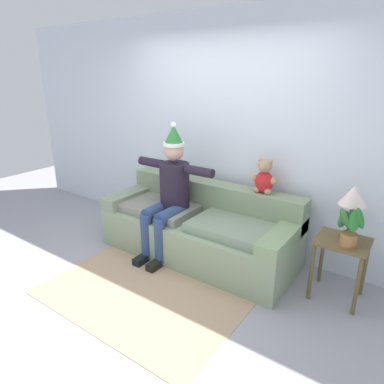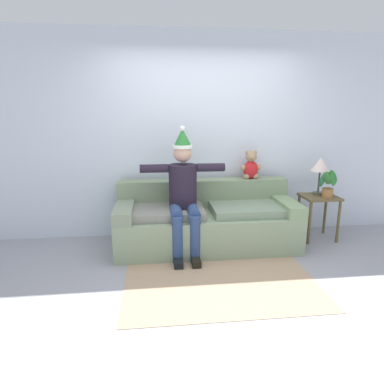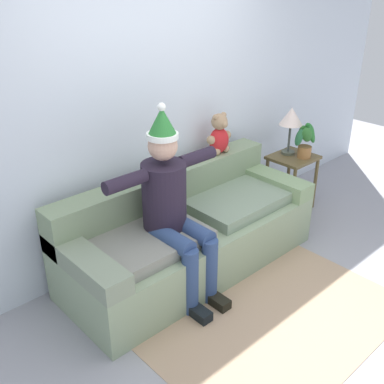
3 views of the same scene
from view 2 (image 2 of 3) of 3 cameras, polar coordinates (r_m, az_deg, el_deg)
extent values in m
plane|color=#9898A0|center=(3.46, 5.09, -15.60)|extent=(10.00, 10.00, 0.00)
cube|color=silver|center=(4.56, 1.53, 9.47)|extent=(7.00, 0.10, 2.70)
cube|color=gray|center=(4.24, 2.51, -6.49)|extent=(2.25, 0.88, 0.45)
cube|color=gray|center=(4.43, 1.92, -0.12)|extent=(2.25, 0.24, 0.36)
cube|color=gray|center=(4.12, -11.54, -3.02)|extent=(0.22, 0.88, 0.15)
cube|color=gray|center=(4.42, 15.66, -2.09)|extent=(0.22, 0.88, 0.15)
cube|color=gray|center=(4.06, -4.41, -3.37)|extent=(0.90, 0.62, 0.10)
cube|color=gray|center=(4.22, 9.47, -2.87)|extent=(0.90, 0.62, 0.10)
cylinder|color=#241C2B|center=(4.02, -1.59, 1.07)|extent=(0.34, 0.34, 0.52)
sphere|color=tan|center=(3.95, -1.63, 6.73)|extent=(0.22, 0.22, 0.22)
cylinder|color=white|center=(3.94, -1.64, 7.85)|extent=(0.23, 0.23, 0.04)
cone|color=#2A7931|center=(3.93, -1.65, 9.44)|extent=(0.21, 0.21, 0.20)
sphere|color=white|center=(3.93, -1.66, 10.89)|extent=(0.06, 0.06, 0.06)
cylinder|color=navy|center=(3.89, -2.78, -3.36)|extent=(0.14, 0.40, 0.14)
cylinder|color=navy|center=(3.79, -2.53, -8.22)|extent=(0.13, 0.13, 0.55)
cube|color=black|center=(3.81, -2.40, -11.94)|extent=(0.10, 0.24, 0.08)
cylinder|color=navy|center=(3.91, 0.15, -3.26)|extent=(0.14, 0.40, 0.14)
cylinder|color=navy|center=(3.81, 0.50, -8.10)|extent=(0.13, 0.13, 0.55)
cube|color=black|center=(3.83, 0.64, -11.80)|extent=(0.10, 0.24, 0.08)
cylinder|color=#241C2B|center=(3.96, -6.53, 4.04)|extent=(0.34, 0.10, 0.10)
cylinder|color=#241C2B|center=(4.02, 3.23, 4.25)|extent=(0.34, 0.10, 0.10)
ellipsoid|color=red|center=(4.50, 10.06, 3.82)|extent=(0.20, 0.16, 0.24)
sphere|color=tan|center=(4.47, 10.16, 6.09)|extent=(0.15, 0.15, 0.15)
sphere|color=tan|center=(4.42, 10.38, 5.85)|extent=(0.07, 0.07, 0.07)
sphere|color=tan|center=(4.45, 9.54, 6.76)|extent=(0.05, 0.05, 0.05)
sphere|color=tan|center=(4.48, 10.84, 6.75)|extent=(0.05, 0.05, 0.05)
sphere|color=tan|center=(4.47, 8.78, 4.18)|extent=(0.08, 0.08, 0.08)
sphere|color=tan|center=(4.47, 9.39, 2.67)|extent=(0.08, 0.08, 0.08)
sphere|color=tan|center=(4.53, 11.36, 4.20)|extent=(0.08, 0.08, 0.08)
sphere|color=tan|center=(4.51, 10.86, 2.69)|extent=(0.08, 0.08, 0.08)
cube|color=brown|center=(4.70, 21.12, -0.79)|extent=(0.45, 0.41, 0.03)
cylinder|color=brown|center=(4.55, 19.58, -5.08)|extent=(0.04, 0.04, 0.57)
cylinder|color=brown|center=(4.73, 23.89, -4.75)|extent=(0.04, 0.04, 0.57)
cylinder|color=brown|center=(4.85, 17.80, -3.78)|extent=(0.04, 0.04, 0.57)
cylinder|color=brown|center=(5.02, 21.92, -3.53)|extent=(0.04, 0.04, 0.57)
cylinder|color=#494F3E|center=(4.77, 20.85, -0.19)|extent=(0.14, 0.14, 0.03)
cylinder|color=#464C48|center=(4.74, 21.01, 1.68)|extent=(0.02, 0.02, 0.29)
cone|color=#F3D9CB|center=(4.70, 21.26, 4.47)|extent=(0.24, 0.24, 0.18)
cylinder|color=#986536|center=(4.64, 22.30, -0.15)|extent=(0.14, 0.14, 0.12)
ellipsoid|color=#24742B|center=(4.63, 23.16, 2.46)|extent=(0.12, 0.13, 0.20)
ellipsoid|color=#2C6E2A|center=(4.66, 22.48, 2.29)|extent=(0.18, 0.14, 0.21)
ellipsoid|color=#296A3D|center=(4.59, 21.51, 1.91)|extent=(0.13, 0.14, 0.20)
ellipsoid|color=#30702E|center=(4.54, 22.22, 2.22)|extent=(0.17, 0.14, 0.20)
ellipsoid|color=#28712C|center=(4.57, 23.07, 2.09)|extent=(0.12, 0.16, 0.20)
cube|color=tan|center=(3.45, 5.14, -15.65)|extent=(1.94, 1.18, 0.01)
camera|label=1|loc=(2.84, 65.39, 12.62)|focal=31.99mm
camera|label=3|loc=(2.29, -59.01, 24.69)|focal=43.06mm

